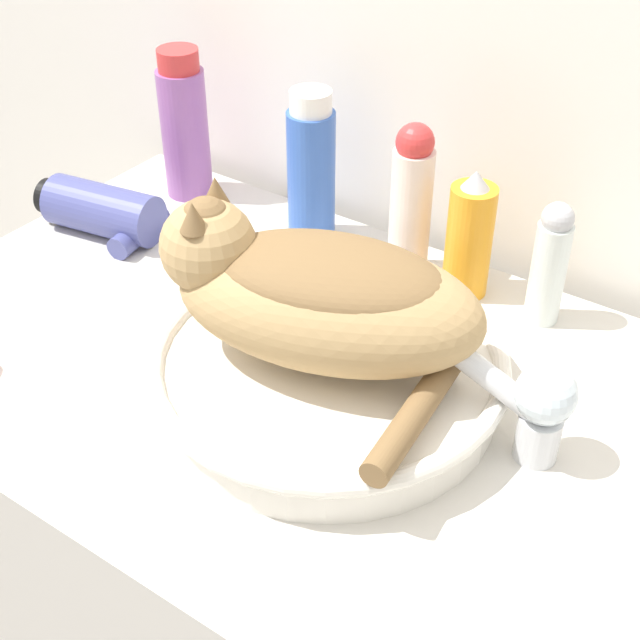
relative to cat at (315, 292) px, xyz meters
The scene contains 11 objects.
wall_back 0.43m from the cat, 92.08° to the left, with size 8.00×0.05×2.40m.
vanity_counter 0.58m from the cat, 122.22° to the left, with size 1.05×0.62×0.89m.
sink_basin 0.10m from the cat, 21.82° to the left, with size 0.38×0.38×0.06m.
cat is the anchor object (origin of this frame).
faucet 0.24m from the cat, 11.40° to the left, with size 0.14×0.06×0.12m.
mouthwash_bottle 0.49m from the cat, 147.26° to the left, with size 0.07×0.07×0.22m.
deodorant_stick 0.31m from the cat, 61.61° to the left, with size 0.04×0.04×0.16m.
lotion_bottle_white 0.27m from the cat, 98.96° to the left, with size 0.05×0.05×0.20m.
spray_bottle_trigger 0.28m from the cat, 81.32° to the left, with size 0.06×0.06×0.17m.
shampoo_bottle_tall 0.33m from the cat, 125.95° to the left, with size 0.06×0.06×0.21m.
hair_dryer 0.46m from the cat, 165.47° to the left, with size 0.19×0.11×0.07m.
Camera 1 is at (0.43, -0.31, 1.53)m, focal length 50.00 mm.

